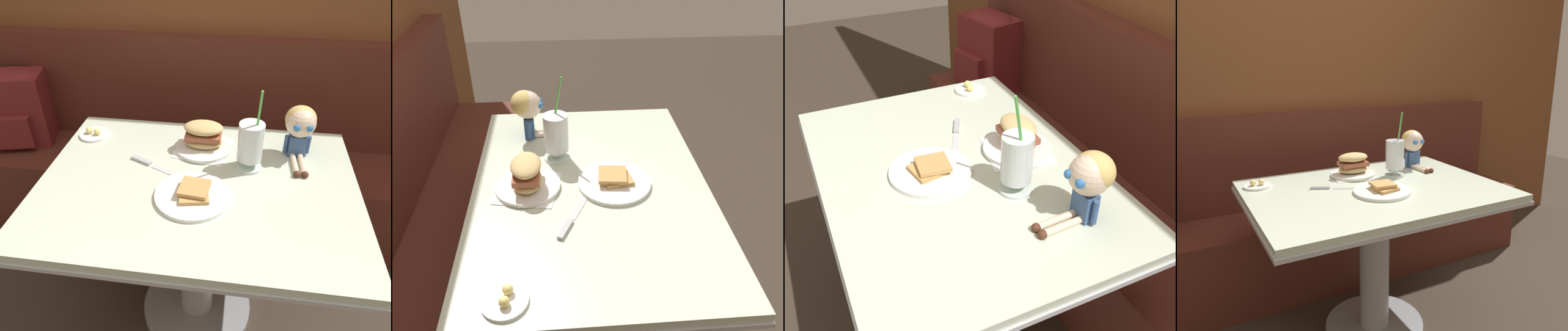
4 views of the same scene
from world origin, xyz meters
TOP-DOWN VIEW (x-y plane):
  - ground_plane at (0.00, 0.00)m, footprint 8.00×8.00m
  - booth_bench at (0.00, 0.81)m, footprint 2.60×0.48m
  - diner_table at (0.00, 0.18)m, footprint 1.11×0.81m
  - toast_plate at (-0.00, 0.10)m, footprint 0.25×0.25m
  - milkshake_glass at (0.17, 0.29)m, footprint 0.10×0.10m
  - sandwich_plate at (-0.01, 0.39)m, footprint 0.23×0.23m
  - butter_saucer at (-0.46, 0.43)m, footprint 0.12×0.12m
  - butter_knife at (-0.19, 0.26)m, footprint 0.22×0.12m
  - seated_doll at (0.35, 0.40)m, footprint 0.12×0.22m

SIDE VIEW (x-z plane):
  - ground_plane at x=0.00m, z-range 0.00..0.00m
  - booth_bench at x=0.00m, z-range -0.17..0.83m
  - diner_table at x=0.00m, z-range 0.17..0.91m
  - butter_knife at x=-0.19m, z-range 0.74..0.75m
  - butter_saucer at x=-0.46m, z-range 0.73..0.77m
  - toast_plate at x=0.00m, z-range 0.73..0.77m
  - sandwich_plate at x=-0.01m, z-range 0.73..0.84m
  - milkshake_glass at x=0.17m, z-range 0.68..1.00m
  - seated_doll at x=0.35m, z-range 0.77..0.97m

